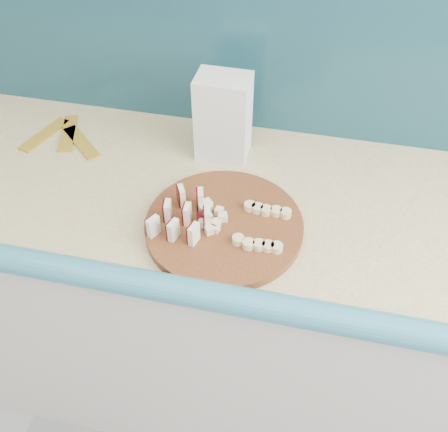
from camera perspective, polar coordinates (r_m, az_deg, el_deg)
kitchen_counter at (r=1.55m, az=-4.02°, el=-8.98°), size 2.20×0.63×0.91m
backsplash at (r=1.31m, az=-2.13°, el=20.18°), size 2.20×0.02×0.50m
cutting_board at (r=1.10m, az=0.00°, el=-1.13°), size 0.36×0.36×0.02m
apple_wedges at (r=1.08m, az=-4.75°, el=0.06°), size 0.12×0.14×0.05m
apple_chunks at (r=1.09m, az=-1.12°, el=-0.21°), size 0.06×0.05×0.02m
banana_slices at (r=1.07m, az=4.42°, el=-1.24°), size 0.11×0.13×0.02m
flour_bag at (r=1.24m, az=-0.09°, el=11.17°), size 0.13×0.09×0.22m
banana_peel at (r=1.42m, az=-17.75°, el=8.63°), size 0.22×0.18×0.01m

